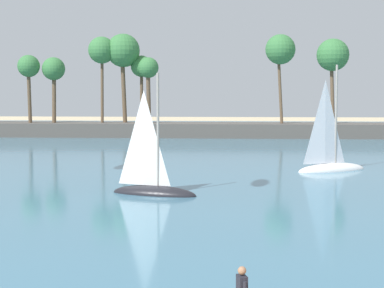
# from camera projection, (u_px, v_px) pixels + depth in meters

# --- Properties ---
(sea) EXTENTS (220.00, 102.26, 0.06)m
(sea) POSITION_uv_depth(u_px,v_px,m) (213.00, 145.00, 67.20)
(sea) COLOR teal
(sea) RESTS_ON ground
(palm_headland) EXTENTS (87.24, 6.00, 13.51)m
(palm_headland) POSITION_uv_depth(u_px,v_px,m) (197.00, 102.00, 78.02)
(palm_headland) COLOR #514C47
(palm_headland) RESTS_ON ground
(sailboat_near_shore) EXTENTS (5.27, 2.86, 7.32)m
(sailboat_near_shore) POSITION_uv_depth(u_px,v_px,m) (152.00, 183.00, 35.02)
(sailboat_near_shore) COLOR black
(sailboat_near_shore) RESTS_ON sea
(sailboat_mid_bay) EXTENTS (5.84, 4.16, 8.27)m
(sailboat_mid_bay) POSITION_uv_depth(u_px,v_px,m) (330.00, 160.00, 45.26)
(sailboat_mid_bay) COLOR white
(sailboat_mid_bay) RESTS_ON sea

